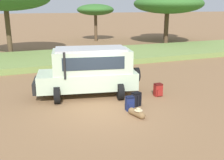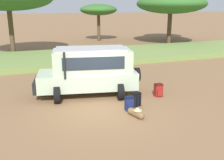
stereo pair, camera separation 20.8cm
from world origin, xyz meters
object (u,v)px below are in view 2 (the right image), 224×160
(backpack_beside_front_wheel, at_px, (129,104))
(duffel_bag_low_black_case, at_px, (136,113))
(safari_vehicle, at_px, (90,70))
(acacia_tree_far_right, at_px, (169,8))
(acacia_tree_right_mid, at_px, (171,4))
(backpack_cluster_center, at_px, (136,99))
(acacia_tree_centre_back, at_px, (98,10))
(backpack_near_rear_wheel, at_px, (159,90))

(backpack_beside_front_wheel, relative_size, duffel_bag_low_black_case, 0.72)
(safari_vehicle, bearing_deg, acacia_tree_far_right, 49.40)
(backpack_beside_front_wheel, height_order, acacia_tree_right_mid, acacia_tree_right_mid)
(safari_vehicle, xyz_separation_m, duffel_bag_low_black_case, (1.04, -3.36, -1.14))
(backpack_cluster_center, bearing_deg, acacia_tree_centre_back, 76.93)
(safari_vehicle, xyz_separation_m, acacia_tree_centre_back, (6.80, 20.34, 2.63))
(safari_vehicle, xyz_separation_m, acacia_tree_far_right, (16.32, 19.04, 2.79))
(acacia_tree_centre_back, height_order, acacia_tree_far_right, acacia_tree_far_right)
(backpack_beside_front_wheel, xyz_separation_m, acacia_tree_far_right, (15.27, 21.68, 3.77))
(acacia_tree_right_mid, bearing_deg, safari_vehicle, -133.22)
(backpack_near_rear_wheel, xyz_separation_m, acacia_tree_right_mid, (10.60, 16.11, 4.34))
(acacia_tree_right_mid, distance_m, acacia_tree_far_right, 5.06)
(backpack_cluster_center, distance_m, duffel_bag_low_black_case, 1.23)
(duffel_bag_low_black_case, height_order, acacia_tree_centre_back, acacia_tree_centre_back)
(backpack_beside_front_wheel, xyz_separation_m, duffel_bag_low_black_case, (-0.01, -0.72, -0.16))
(acacia_tree_right_mid, bearing_deg, backpack_beside_front_wheel, -126.35)
(duffel_bag_low_black_case, bearing_deg, acacia_tree_right_mid, 54.73)
(backpack_cluster_center, xyz_separation_m, acacia_tree_centre_back, (5.25, 22.60, 3.61))
(backpack_cluster_center, height_order, acacia_tree_far_right, acacia_tree_far_right)
(acacia_tree_centre_back, distance_m, acacia_tree_right_mid, 9.03)
(backpack_near_rear_wheel, distance_m, acacia_tree_centre_back, 22.35)
(acacia_tree_centre_back, bearing_deg, backpack_cluster_center, -103.07)
(duffel_bag_low_black_case, bearing_deg, backpack_near_rear_wheel, 41.90)
(backpack_cluster_center, xyz_separation_m, acacia_tree_far_right, (14.77, 21.30, 3.77))
(acacia_tree_centre_back, bearing_deg, acacia_tree_far_right, -7.80)
(backpack_cluster_center, bearing_deg, backpack_beside_front_wheel, -142.12)
(safari_vehicle, xyz_separation_m, acacia_tree_right_mid, (13.81, 14.69, 3.36))
(backpack_near_rear_wheel, bearing_deg, acacia_tree_centre_back, 80.62)
(backpack_cluster_center, distance_m, acacia_tree_centre_back, 23.48)
(backpack_near_rear_wheel, bearing_deg, safari_vehicle, 156.15)
(backpack_near_rear_wheel, height_order, acacia_tree_far_right, acacia_tree_far_right)
(safari_vehicle, height_order, backpack_cluster_center, safari_vehicle)
(safari_vehicle, height_order, backpack_near_rear_wheel, safari_vehicle)
(backpack_near_rear_wheel, relative_size, acacia_tree_right_mid, 0.08)
(safari_vehicle, distance_m, acacia_tree_far_right, 25.23)
(duffel_bag_low_black_case, height_order, acacia_tree_far_right, acacia_tree_far_right)
(backpack_beside_front_wheel, xyz_separation_m, acacia_tree_right_mid, (12.75, 17.33, 4.34))
(safari_vehicle, bearing_deg, duffel_bag_low_black_case, -72.77)
(backpack_beside_front_wheel, distance_m, backpack_cluster_center, 0.63)
(backpack_beside_front_wheel, bearing_deg, acacia_tree_right_mid, 53.65)
(acacia_tree_far_right, bearing_deg, acacia_tree_right_mid, -120.00)
(duffel_bag_low_black_case, bearing_deg, acacia_tree_centre_back, 76.34)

